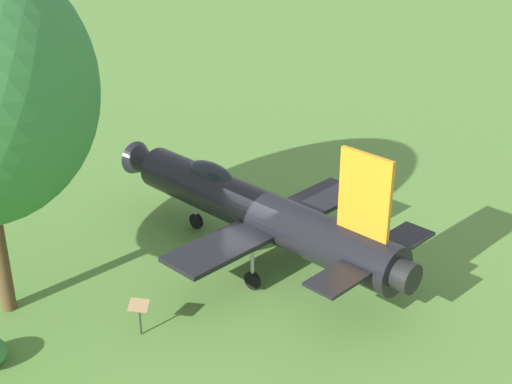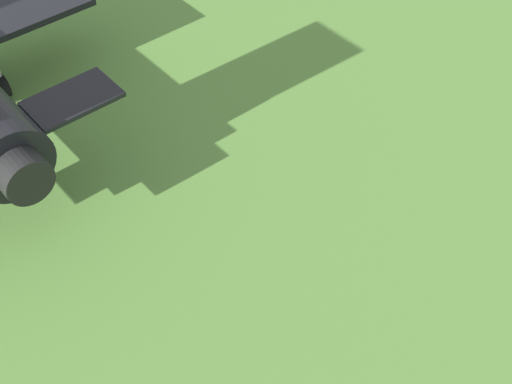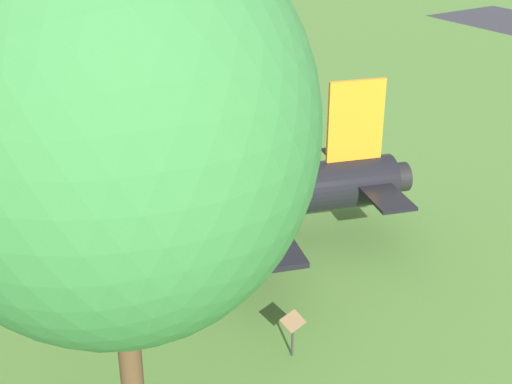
# 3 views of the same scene
# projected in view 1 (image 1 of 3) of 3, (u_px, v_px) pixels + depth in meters

# --- Properties ---
(ground_plane) EXTENTS (200.00, 200.00, 0.00)m
(ground_plane) POSITION_uv_depth(u_px,v_px,m) (260.00, 259.00, 24.95)
(ground_plane) COLOR #568438
(display_jet) EXTENTS (11.10, 10.83, 5.21)m
(display_jet) POSITION_uv_depth(u_px,v_px,m) (252.00, 208.00, 24.37)
(display_jet) COLOR black
(display_jet) RESTS_ON ground_plane
(info_plaque) EXTENTS (0.51, 0.67, 1.14)m
(info_plaque) POSITION_uv_depth(u_px,v_px,m) (139.00, 310.00, 20.66)
(info_plaque) COLOR #333333
(info_plaque) RESTS_ON ground_plane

